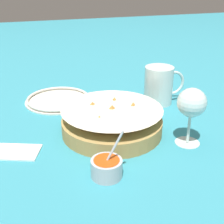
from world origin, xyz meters
TOP-DOWN VIEW (x-y plane):
  - ground_plane at (0.00, 0.00)m, footprint 4.00×4.00m
  - food_basket at (0.04, 0.01)m, footprint 0.26×0.26m
  - sauce_cup at (-0.03, -0.17)m, footprint 0.07×0.07m
  - wine_glass at (0.20, -0.10)m, footprint 0.07×0.07m
  - beer_mug at (0.24, 0.16)m, footprint 0.14×0.09m
  - side_plate at (-0.07, 0.26)m, footprint 0.21×0.21m
  - napkin at (-0.21, -0.02)m, footprint 0.13×0.11m

SIDE VIEW (x-z plane):
  - ground_plane at x=0.00m, z-range 0.00..0.00m
  - napkin at x=-0.21m, z-range 0.00..0.01m
  - side_plate at x=-0.07m, z-range 0.00..0.01m
  - sauce_cup at x=-0.03m, z-range -0.03..0.07m
  - food_basket at x=0.04m, z-range -0.01..0.07m
  - beer_mug at x=0.24m, z-range 0.00..0.11m
  - wine_glass at x=0.20m, z-range 0.03..0.18m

